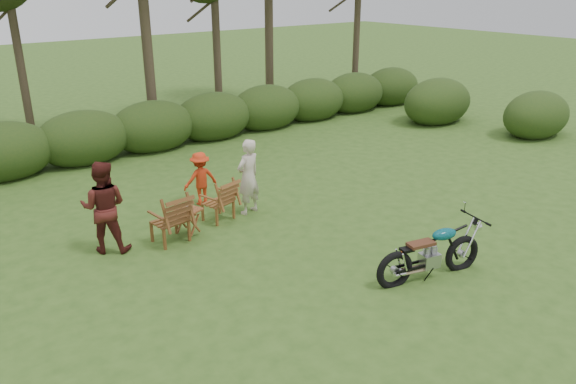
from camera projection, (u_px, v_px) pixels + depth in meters
ground at (385, 266)px, 9.64m from camera, size 80.00×80.00×0.00m
tree_line at (148, 9)px, 15.71m from camera, size 22.52×11.62×8.14m
motorcycle at (428, 276)px, 9.32m from camera, size 2.03×1.15×1.09m
lawn_chair_right at (219, 219)px, 11.50m from camera, size 0.74×0.74×0.89m
lawn_chair_left at (171, 241)px, 10.56m from camera, size 0.73×0.73×0.98m
side_table at (188, 223)px, 10.70m from camera, size 0.63×0.59×0.53m
cup at (189, 208)px, 10.58m from camera, size 0.14×0.14×0.09m
adult_a at (249, 212)px, 11.85m from camera, size 0.65×0.50×1.60m
adult_b at (109, 250)px, 10.23m from camera, size 1.04×1.00×1.69m
child at (202, 204)px, 12.30m from camera, size 0.80×0.51×1.17m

